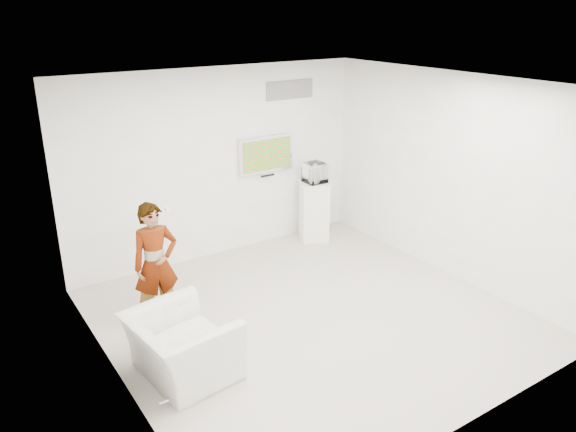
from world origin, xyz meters
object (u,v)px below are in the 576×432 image
object	(u,v)px
armchair	(182,346)
pedestal	(314,211)
floor_uplight	(307,226)
tv	(266,154)
person	(156,264)

from	to	relation	value
armchair	pedestal	distance (m)	4.22
armchair	floor_uplight	world-z (taller)	armchair
tv	pedestal	world-z (taller)	tv
person	armchair	xyz separation A→B (m)	(-0.23, -1.24, -0.44)
pedestal	tv	bearing A→B (deg)	156.04
person	pedestal	distance (m)	3.47
person	floor_uplight	xyz separation A→B (m)	(3.31, 1.33, -0.66)
tv	pedestal	xyz separation A→B (m)	(0.76, -0.34, -1.03)
tv	floor_uplight	world-z (taller)	tv
tv	pedestal	bearing A→B (deg)	-23.96
armchair	floor_uplight	bearing A→B (deg)	-60.63
tv	person	bearing A→B (deg)	-150.38
pedestal	person	bearing A→B (deg)	-161.49
tv	pedestal	distance (m)	1.32
tv	armchair	world-z (taller)	tv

